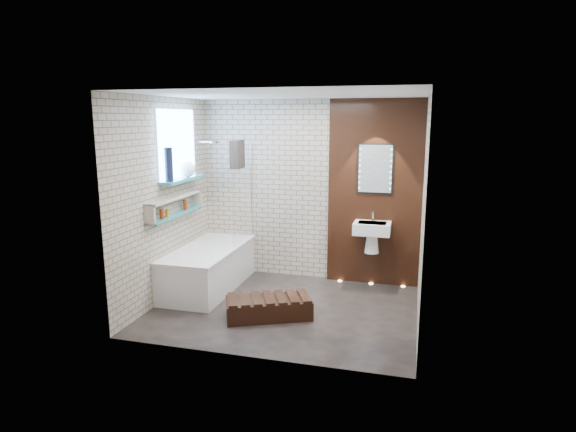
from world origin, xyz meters
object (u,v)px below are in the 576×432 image
(bath_screen, at_px, (242,194))
(washbasin, at_px, (372,232))
(led_mirror, at_px, (375,169))
(bathtub, at_px, (209,268))
(walnut_step, at_px, (269,308))

(bath_screen, bearing_deg, washbasin, 5.78)
(washbasin, distance_m, led_mirror, 0.88)
(led_mirror, bearing_deg, bath_screen, -169.34)
(bathtub, height_order, led_mirror, led_mirror)
(bath_screen, relative_size, washbasin, 2.41)
(walnut_step, bearing_deg, washbasin, 52.14)
(washbasin, xyz_separation_m, led_mirror, (0.00, 0.16, 0.86))
(led_mirror, bearing_deg, washbasin, -90.00)
(bathtub, relative_size, washbasin, 3.00)
(washbasin, relative_size, walnut_step, 0.58)
(bathtub, height_order, washbasin, washbasin)
(bath_screen, relative_size, led_mirror, 2.00)
(bathtub, bearing_deg, led_mirror, 19.78)
(bath_screen, distance_m, washbasin, 1.89)
(washbasin, height_order, led_mirror, led_mirror)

